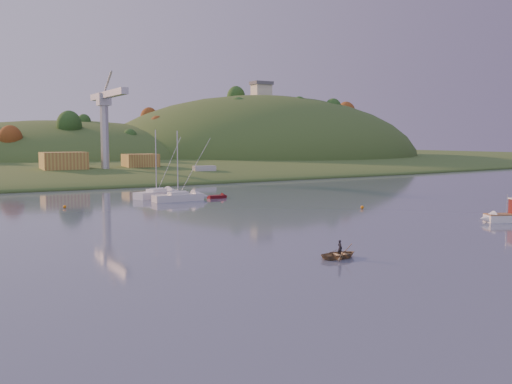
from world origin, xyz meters
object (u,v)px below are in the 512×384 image
sailboat_near (156,194)px  fishing_boat (504,215)px  sailboat_far (178,197)px  canoe (340,254)px  red_tender (220,197)px

sailboat_near → fishing_boat: bearing=-83.5°
fishing_boat → sailboat_far: bearing=-35.7°
fishing_boat → sailboat_near: size_ratio=0.54×
sailboat_far → canoe: (-5.59, -51.00, -0.41)m
sailboat_near → sailboat_far: (1.23, -7.12, -0.01)m
sailboat_far → red_tender: bearing=5.3°
sailboat_far → canoe: bearing=-97.1°
sailboat_far → canoe: sailboat_far is taller
red_tender → fishing_boat: bearing=-69.5°
sailboat_near → red_tender: bearing=-54.3°
sailboat_near → sailboat_far: bearing=-102.5°
sailboat_near → canoe: 58.28m
canoe → red_tender: 53.85m
sailboat_near → sailboat_far: size_ratio=1.02×
sailboat_far → sailboat_near: bearing=98.9°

